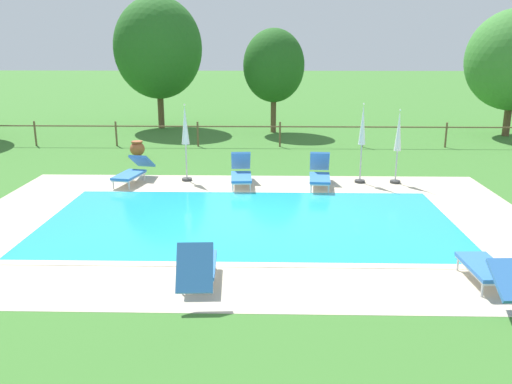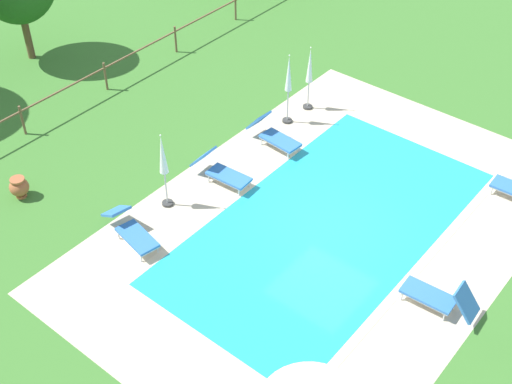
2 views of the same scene
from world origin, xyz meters
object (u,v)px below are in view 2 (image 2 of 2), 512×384
at_px(sun_lounger_south_near_corner, 131,230).
at_px(sun_lounger_north_near_steps, 274,135).
at_px(patio_umbrella_closed_row_mid_west, 163,160).
at_px(patio_umbrella_closed_row_centre, 289,80).
at_px(sun_lounger_north_mid, 439,298).
at_px(terracotta_urn_near_fence, 19,187).
at_px(sun_lounger_north_far, 221,171).
at_px(patio_umbrella_closed_row_west, 310,71).

bearing_deg(sun_lounger_south_near_corner, sun_lounger_north_near_steps, -2.83).
distance_m(patio_umbrella_closed_row_mid_west, patio_umbrella_closed_row_centre, 5.45).
bearing_deg(sun_lounger_north_mid, patio_umbrella_closed_row_mid_west, 99.92).
bearing_deg(sun_lounger_north_mid, terracotta_urn_near_fence, 108.46).
distance_m(sun_lounger_north_far, terracotta_urn_near_fence, 5.77).
height_order(sun_lounger_north_near_steps, patio_umbrella_closed_row_centre, patio_umbrella_closed_row_centre).
relative_size(sun_lounger_north_near_steps, sun_lounger_north_mid, 1.02).
bearing_deg(terracotta_urn_near_fence, patio_umbrella_closed_row_centre, -24.80).
bearing_deg(patio_umbrella_closed_row_mid_west, sun_lounger_north_near_steps, -7.95).
bearing_deg(patio_umbrella_closed_row_mid_west, terracotta_urn_near_fence, 124.43).
height_order(sun_lounger_north_near_steps, terracotta_urn_near_fence, sun_lounger_north_near_steps).
xyz_separation_m(sun_lounger_north_far, sun_lounger_south_near_corner, (-3.39, 0.21, -0.02)).
xyz_separation_m(sun_lounger_north_far, patio_umbrella_closed_row_centre, (3.70, 0.38, 1.18)).
relative_size(sun_lounger_south_near_corner, patio_umbrella_closed_row_west, 0.92).
xyz_separation_m(sun_lounger_north_near_steps, patio_umbrella_closed_row_west, (2.40, 0.42, 1.03)).
distance_m(sun_lounger_north_near_steps, sun_lounger_north_far, 2.39).
height_order(sun_lounger_south_near_corner, patio_umbrella_closed_row_mid_west, patio_umbrella_closed_row_mid_west).
distance_m(sun_lounger_north_near_steps, sun_lounger_north_mid, 7.70).
height_order(patio_umbrella_closed_row_west, patio_umbrella_closed_row_centre, patio_umbrella_closed_row_centre).
height_order(sun_lounger_north_mid, patio_umbrella_closed_row_centre, patio_umbrella_closed_row_centre).
relative_size(sun_lounger_north_near_steps, patio_umbrella_closed_row_mid_west, 0.79).
distance_m(patio_umbrella_closed_row_mid_west, terracotta_urn_near_fence, 4.43).
bearing_deg(terracotta_urn_near_fence, patio_umbrella_closed_row_mid_west, -55.57).
bearing_deg(sun_lounger_north_near_steps, patio_umbrella_closed_row_west, 9.98).
xyz_separation_m(sun_lounger_south_near_corner, terracotta_urn_near_fence, (-0.77, 3.80, -0.01)).
xyz_separation_m(sun_lounger_north_mid, sun_lounger_south_near_corner, (-2.99, 7.47, -0.03)).
bearing_deg(sun_lounger_south_near_corner, terracotta_urn_near_fence, 101.45).
bearing_deg(patio_umbrella_closed_row_west, sun_lounger_north_far, -175.91).
xyz_separation_m(sun_lounger_south_near_corner, patio_umbrella_closed_row_mid_west, (1.64, 0.29, 1.21)).
xyz_separation_m(sun_lounger_north_near_steps, sun_lounger_north_mid, (-2.79, -7.18, 0.00)).
height_order(sun_lounger_north_mid, patio_umbrella_closed_row_mid_west, patio_umbrella_closed_row_mid_west).
bearing_deg(sun_lounger_north_far, patio_umbrella_closed_row_mid_west, 164.09).
bearing_deg(sun_lounger_north_far, patio_umbrella_closed_row_west, 4.09).
bearing_deg(sun_lounger_north_near_steps, sun_lounger_south_near_corner, 177.17).
bearing_deg(patio_umbrella_closed_row_west, patio_umbrella_closed_row_mid_west, 178.63).
xyz_separation_m(sun_lounger_north_near_steps, patio_umbrella_closed_row_centre, (1.30, 0.46, 1.17)).
xyz_separation_m(sun_lounger_north_mid, sun_lounger_north_far, (0.39, 7.26, -0.01)).
height_order(sun_lounger_north_near_steps, sun_lounger_north_mid, sun_lounger_north_mid).
xyz_separation_m(patio_umbrella_closed_row_west, terracotta_urn_near_fence, (-8.95, 3.67, -1.07)).
distance_m(sun_lounger_north_near_steps, patio_umbrella_closed_row_west, 2.64).
bearing_deg(sun_lounger_south_near_corner, patio_umbrella_closed_row_centre, 1.40).
bearing_deg(sun_lounger_north_near_steps, sun_lounger_north_far, 178.10).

